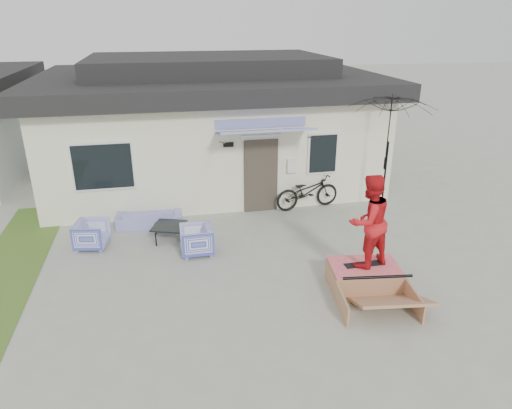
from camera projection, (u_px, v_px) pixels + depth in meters
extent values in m
plane|color=gray|center=(260.00, 300.00, 9.14)|extent=(90.00, 90.00, 0.00)
cube|color=#3D5F22|center=(5.00, 276.00, 9.96)|extent=(1.40, 8.00, 0.01)
cube|color=#ECEBC4|center=(210.00, 133.00, 15.83)|extent=(10.00, 7.00, 3.00)
cube|color=black|center=(208.00, 81.00, 15.17)|extent=(10.80, 7.80, 0.50)
cube|color=black|center=(208.00, 63.00, 14.97)|extent=(7.50, 4.50, 0.60)
cube|color=#40392F|center=(261.00, 176.00, 12.98)|extent=(0.95, 0.08, 2.10)
cube|color=white|center=(103.00, 166.00, 11.98)|extent=(1.60, 0.06, 1.30)
cube|color=white|center=(323.00, 153.00, 13.13)|extent=(0.90, 0.06, 1.20)
cube|color=#323FB0|center=(265.00, 131.00, 11.99)|extent=(2.50, 1.09, 0.29)
imported|color=#323FB0|center=(149.00, 214.00, 12.28)|extent=(1.74, 0.60, 0.67)
imported|color=#323FB0|center=(92.00, 233.00, 11.10)|extent=(0.81, 0.84, 0.74)
imported|color=#323FB0|center=(196.00, 239.00, 10.82)|extent=(0.70, 0.74, 0.76)
cube|color=black|center=(170.00, 232.00, 11.60)|extent=(0.97, 0.97, 0.37)
imported|color=black|center=(308.00, 188.00, 13.33)|extent=(2.03, 0.99, 1.25)
cylinder|color=black|center=(384.00, 179.00, 12.78)|extent=(0.05, 0.05, 2.10)
imported|color=black|center=(387.00, 154.00, 12.52)|extent=(2.30, 2.12, 0.90)
cube|color=black|center=(364.00, 264.00, 9.49)|extent=(0.84, 0.21, 0.05)
imported|color=red|center=(369.00, 220.00, 9.12)|extent=(1.12, 0.98, 1.93)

